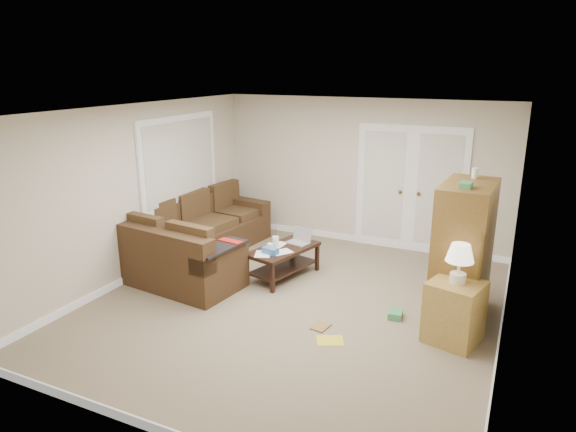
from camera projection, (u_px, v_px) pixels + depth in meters
The scene contains 17 objects.
floor at pixel (294, 304), 6.72m from camera, with size 5.50×5.50×0.00m, color gray.
ceiling at pixel (295, 110), 6.01m from camera, with size 5.00×5.50×0.02m, color white.
wall_left at pixel (137, 192), 7.38m from camera, with size 0.02×5.50×2.50m, color beige.
wall_right at pixel (513, 241), 5.34m from camera, with size 0.02×5.50×2.50m, color beige.
wall_back at pixel (361, 172), 8.75m from camera, with size 5.00×0.02×2.50m, color beige.
wall_front at pixel (148, 301), 3.98m from camera, with size 5.00×0.02×2.50m, color beige.
baseboards at pixel (294, 301), 6.70m from camera, with size 5.00×5.50×0.10m, color silver, non-canonical shape.
french_doors at pixel (410, 190), 8.43m from camera, with size 1.80×0.05×2.13m.
window_left at pixel (180, 161), 8.15m from camera, with size 0.05×1.92×1.42m.
sectional_sofa at pixel (194, 243), 7.98m from camera, with size 2.03×3.10×0.89m.
coffee_table at pixel (284, 261), 7.52m from camera, with size 0.81×1.22×0.76m.
tv_armoire at pixel (463, 250), 6.22m from camera, with size 0.64×1.08×1.81m.
side_cabinet at pixel (455, 307), 5.72m from camera, with size 0.67×0.67×1.16m.
space_heater at pixel (452, 252), 8.13m from camera, with size 0.13×0.11×0.32m, color white.
floor_magazine at pixel (330, 341), 5.82m from camera, with size 0.30×0.24×0.01m, color yellow.
floor_greenbox at pixel (395, 314), 6.35m from camera, with size 0.16×0.22×0.09m, color #3E8952.
floor_book at pixel (315, 325), 6.16m from camera, with size 0.17×0.23×0.02m, color brown.
Camera 1 is at (2.53, -5.57, 3.00)m, focal length 32.00 mm.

